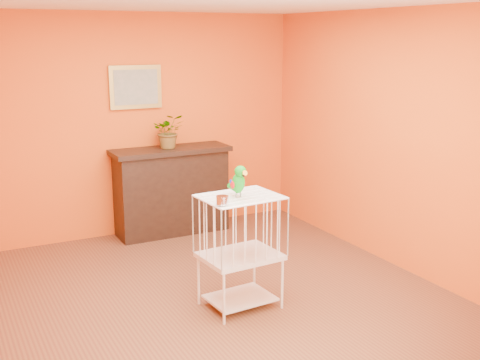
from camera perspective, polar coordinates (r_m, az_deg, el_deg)
ground at (r=5.55m, az=-1.99°, el=-11.26°), size 4.50×4.50×0.00m
room_shell at (r=5.09m, az=-2.13°, el=5.14°), size 4.50×4.50×4.50m
console_cabinet at (r=7.24m, az=-6.52°, el=-1.01°), size 1.40×0.50×1.04m
potted_plant at (r=7.10m, az=-6.72°, el=4.26°), size 0.45×0.48×0.31m
framed_picture at (r=7.13m, az=-9.87°, el=8.68°), size 0.62×0.04×0.50m
birdcage at (r=5.22m, az=0.01°, el=-6.68°), size 0.68×0.54×1.00m
feed_cup at (r=4.81m, az=-1.69°, el=-1.93°), size 0.10×0.10×0.07m
parrot at (r=5.02m, az=-0.15°, el=-0.08°), size 0.14×0.25×0.28m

